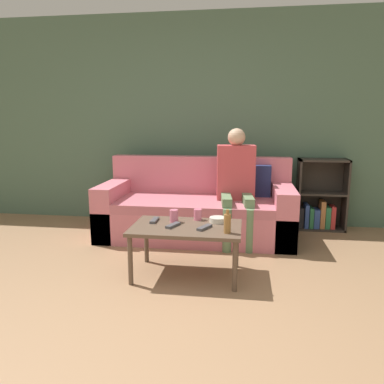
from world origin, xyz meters
TOP-DOWN VIEW (x-y plane):
  - ground_plane at (0.00, 0.00)m, footprint 22.00×22.00m
  - wall_back at (0.00, 2.75)m, footprint 12.00×0.06m
  - couch at (0.09, 2.10)m, footprint 2.14×0.93m
  - bookshelf at (1.52, 2.60)m, footprint 0.57×0.28m
  - coffee_table at (0.14, 0.97)m, footprint 0.92×0.58m
  - person_adult at (0.52, 2.02)m, footprint 0.43×0.67m
  - cup_near at (0.01, 1.08)m, footprint 0.07×0.07m
  - cup_far at (0.21, 1.18)m, footprint 0.07×0.07m
  - tv_remote_0 at (0.30, 0.92)m, footprint 0.12×0.17m
  - tv_remote_1 at (0.03, 0.94)m, footprint 0.11×0.18m
  - tv_remote_2 at (-0.16, 1.08)m, footprint 0.05×0.17m
  - snack_bowl at (0.39, 1.13)m, footprint 0.14×0.14m
  - bottle at (0.49, 0.82)m, footprint 0.06×0.06m

SIDE VIEW (x-z plane):
  - ground_plane at x=0.00m, z-range 0.00..0.00m
  - couch at x=0.09m, z-range -0.15..0.74m
  - bookshelf at x=1.52m, z-range -0.09..0.76m
  - coffee_table at x=0.14m, z-range 0.17..0.61m
  - tv_remote_0 at x=0.30m, z-range 0.44..0.46m
  - tv_remote_1 at x=0.03m, z-range 0.44..0.46m
  - tv_remote_2 at x=-0.16m, z-range 0.44..0.46m
  - snack_bowl at x=0.39m, z-range 0.44..0.48m
  - cup_far at x=0.21m, z-range 0.44..0.54m
  - cup_near at x=0.01m, z-range 0.44..0.55m
  - bottle at x=0.49m, z-range 0.43..0.62m
  - person_adult at x=0.52m, z-range 0.09..1.32m
  - wall_back at x=0.00m, z-range 0.00..2.60m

